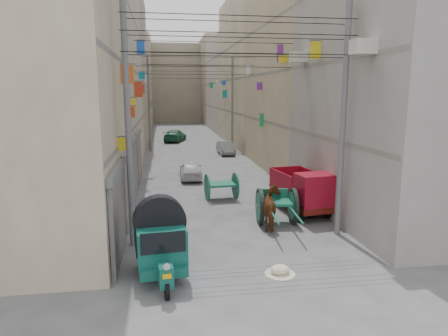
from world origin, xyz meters
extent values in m
cube|color=slate|center=(-4.12, 8.00, 3.20)|extent=(0.25, 9.80, 0.18)
cube|color=slate|center=(-4.12, 8.00, 6.20)|extent=(0.25, 9.80, 0.18)
cube|color=#B0A797|center=(-8.00, 19.00, 6.00)|extent=(8.00, 12.00, 12.00)
cube|color=slate|center=(-4.12, 19.00, 3.20)|extent=(0.25, 11.76, 0.18)
cube|color=slate|center=(-4.12, 19.00, 6.20)|extent=(0.25, 11.76, 0.18)
cube|color=slate|center=(-4.12, 19.00, 9.20)|extent=(0.25, 11.76, 0.18)
cube|color=gray|center=(-8.00, 32.00, 7.00)|extent=(8.00, 14.00, 14.00)
cube|color=slate|center=(-4.12, 32.00, 3.20)|extent=(0.25, 13.72, 0.18)
cube|color=slate|center=(-4.12, 32.00, 6.20)|extent=(0.25, 13.72, 0.18)
cube|color=slate|center=(-4.12, 32.00, 9.20)|extent=(0.25, 13.72, 0.18)
cube|color=gray|center=(-8.00, 46.00, 5.90)|extent=(8.00, 14.00, 11.80)
cube|color=slate|center=(-4.12, 46.00, 3.20)|extent=(0.25, 13.72, 0.18)
cube|color=slate|center=(-4.12, 46.00, 6.20)|extent=(0.25, 13.72, 0.18)
cube|color=slate|center=(-4.12, 46.00, 9.20)|extent=(0.25, 13.72, 0.18)
cube|color=tan|center=(-8.00, 59.00, 6.75)|extent=(8.00, 12.00, 13.50)
cube|color=slate|center=(-4.12, 59.00, 3.20)|extent=(0.25, 11.76, 0.18)
cube|color=slate|center=(-4.12, 59.00, 6.20)|extent=(0.25, 11.76, 0.18)
cube|color=slate|center=(-4.12, 59.00, 9.20)|extent=(0.25, 11.76, 0.18)
cube|color=gray|center=(8.00, 8.00, 6.50)|extent=(8.00, 10.00, 13.00)
cube|color=slate|center=(4.12, 8.00, 3.20)|extent=(0.25, 9.80, 0.18)
cube|color=slate|center=(4.12, 8.00, 6.20)|extent=(0.25, 9.80, 0.18)
cube|color=tan|center=(8.00, 19.00, 6.00)|extent=(8.00, 12.00, 12.00)
cube|color=slate|center=(4.12, 19.00, 3.20)|extent=(0.25, 11.76, 0.18)
cube|color=slate|center=(4.12, 19.00, 6.20)|extent=(0.25, 11.76, 0.18)
cube|color=slate|center=(4.12, 19.00, 9.20)|extent=(0.25, 11.76, 0.18)
cube|color=#C6B996|center=(8.00, 32.00, 7.00)|extent=(8.00, 14.00, 14.00)
cube|color=slate|center=(4.12, 32.00, 3.20)|extent=(0.25, 13.72, 0.18)
cube|color=slate|center=(4.12, 32.00, 6.20)|extent=(0.25, 13.72, 0.18)
cube|color=slate|center=(4.12, 32.00, 9.20)|extent=(0.25, 13.72, 0.18)
cube|color=#B0A797|center=(8.00, 46.00, 5.90)|extent=(8.00, 14.00, 11.80)
cube|color=slate|center=(4.12, 46.00, 3.20)|extent=(0.25, 13.72, 0.18)
cube|color=slate|center=(4.12, 46.00, 6.20)|extent=(0.25, 13.72, 0.18)
cube|color=slate|center=(4.12, 46.00, 9.20)|extent=(0.25, 13.72, 0.18)
cube|color=gray|center=(8.00, 59.00, 6.75)|extent=(8.00, 12.00, 13.50)
cube|color=slate|center=(4.12, 59.00, 3.20)|extent=(0.25, 11.76, 0.18)
cube|color=slate|center=(4.12, 59.00, 6.20)|extent=(0.25, 11.76, 0.18)
cube|color=slate|center=(4.12, 59.00, 9.20)|extent=(0.25, 11.76, 0.18)
cube|color=gray|center=(0.00, 66.00, 6.50)|extent=(22.00, 10.00, 13.00)
cube|color=#505056|center=(-3.92, 4.80, 1.30)|extent=(0.12, 3.00, 2.60)
cube|color=#5D5D60|center=(-3.90, 4.80, 2.75)|extent=(0.18, 3.20, 0.25)
cube|color=#505056|center=(-3.92, 8.50, 1.30)|extent=(0.12, 3.00, 2.60)
cube|color=#5D5D60|center=(-3.90, 8.50, 2.75)|extent=(0.18, 3.20, 0.25)
cube|color=#505056|center=(-3.92, 12.20, 1.30)|extent=(0.12, 3.00, 2.60)
cube|color=#5D5D60|center=(-3.90, 12.20, 2.75)|extent=(0.18, 3.20, 0.25)
cube|color=#505056|center=(-3.92, 16.00, 1.30)|extent=(0.12, 3.00, 2.60)
cube|color=#5D5D60|center=(-3.90, 16.00, 2.75)|extent=(0.18, 3.20, 0.25)
cube|color=blue|center=(3.81, 34.28, 5.98)|extent=(0.38, 0.08, 0.41)
cube|color=#C85617|center=(-3.86, 41.61, 3.62)|extent=(0.27, 0.08, 0.71)
cube|color=yellow|center=(-3.78, 6.43, 3.35)|extent=(0.44, 0.08, 0.42)
cube|color=#B43418|center=(-3.77, 15.80, 5.17)|extent=(0.45, 0.08, 0.84)
cube|color=#1B9650|center=(3.79, 44.88, 5.91)|extent=(0.41, 0.08, 0.59)
cube|color=#B43418|center=(-3.81, 9.76, 4.24)|extent=(0.38, 0.08, 0.44)
cube|color=#0D8490|center=(3.78, 33.54, 4.85)|extent=(0.43, 0.08, 0.72)
cube|color=white|center=(3.86, 39.62, 6.25)|extent=(0.28, 0.08, 0.44)
cube|color=blue|center=(-3.76, 20.00, 7.85)|extent=(0.48, 0.08, 0.84)
cube|color=#0D8490|center=(-3.85, 38.07, 3.67)|extent=(0.31, 0.08, 0.44)
cube|color=#702895|center=(3.82, 19.02, 5.41)|extent=(0.35, 0.08, 0.45)
cube|color=white|center=(3.83, 22.65, 6.65)|extent=(0.34, 0.08, 0.79)
cube|color=yellow|center=(-3.86, 12.02, 4.50)|extent=(0.28, 0.08, 0.52)
cube|color=white|center=(-3.86, 29.62, 6.26)|extent=(0.28, 0.08, 0.74)
cube|color=#1B9650|center=(3.87, 18.51, 3.22)|extent=(0.26, 0.08, 0.80)
cube|color=#1B9650|center=(3.83, 9.37, 6.69)|extent=(0.34, 0.08, 0.55)
cube|color=#C85617|center=(-3.76, 8.55, 5.67)|extent=(0.47, 0.08, 0.67)
cube|color=#0D8490|center=(-3.80, 21.15, 6.14)|extent=(0.40, 0.08, 0.47)
cube|color=#B43418|center=(-3.84, 21.66, 5.24)|extent=(0.32, 0.08, 0.55)
cube|color=yellow|center=(3.76, 13.74, 6.73)|extent=(0.47, 0.08, 0.35)
cube|color=#702895|center=(3.84, 14.58, 7.07)|extent=(0.32, 0.08, 0.89)
cube|color=yellow|center=(3.78, 9.29, 6.73)|extent=(0.44, 0.08, 0.69)
cube|color=#0D8490|center=(-4.06, 6.00, 3.00)|extent=(0.10, 3.20, 0.80)
cube|color=#0D8490|center=(-4.06, 15.00, 3.00)|extent=(0.10, 3.20, 0.80)
cube|color=white|center=(-4.06, 27.00, 3.00)|extent=(0.10, 3.20, 0.80)
cube|color=#C85617|center=(-4.06, 39.00, 3.00)|extent=(0.10, 3.20, 0.80)
cube|color=#0D8490|center=(4.06, 6.00, 3.00)|extent=(0.10, 3.20, 0.80)
cube|color=#0D8490|center=(4.06, 15.00, 3.00)|extent=(0.10, 3.20, 0.80)
cube|color=white|center=(4.06, 27.00, 3.00)|extent=(0.10, 3.20, 0.80)
cube|color=#C85617|center=(4.06, 39.00, 3.00)|extent=(0.10, 3.20, 0.80)
cube|color=beige|center=(3.65, 5.00, 6.40)|extent=(0.70, 0.55, 0.45)
cube|color=beige|center=(3.65, 11.00, 6.60)|extent=(0.70, 0.55, 0.45)
cylinder|color=#5D5D60|center=(-3.60, 6.00, 4.00)|extent=(0.20, 0.20, 8.00)
cylinder|color=#5D5D60|center=(3.60, 6.00, 4.00)|extent=(0.20, 0.20, 8.00)
cylinder|color=#5D5D60|center=(-3.60, 28.00, 4.00)|extent=(0.20, 0.20, 8.00)
cylinder|color=#5D5D60|center=(3.60, 28.00, 4.00)|extent=(0.20, 0.20, 8.00)
cylinder|color=black|center=(0.00, 5.50, 6.20)|extent=(7.40, 0.02, 0.02)
cylinder|color=black|center=(0.00, 5.50, 6.80)|extent=(7.40, 0.02, 0.02)
cylinder|color=black|center=(0.00, 5.50, 7.30)|extent=(7.40, 0.02, 0.02)
cylinder|color=black|center=(0.00, 6.50, 6.20)|extent=(7.40, 0.02, 0.02)
cylinder|color=black|center=(0.00, 6.50, 6.80)|extent=(7.40, 0.02, 0.02)
cylinder|color=black|center=(0.00, 6.50, 7.30)|extent=(7.40, 0.02, 0.02)
cylinder|color=black|center=(0.00, 12.00, 6.20)|extent=(7.40, 0.02, 0.02)
cylinder|color=black|center=(0.00, 12.00, 6.80)|extent=(7.40, 0.02, 0.02)
cylinder|color=black|center=(0.00, 12.00, 7.30)|extent=(7.40, 0.02, 0.02)
cylinder|color=black|center=(0.00, 20.00, 6.20)|extent=(7.40, 0.02, 0.02)
cylinder|color=black|center=(0.00, 20.00, 6.80)|extent=(7.40, 0.02, 0.02)
cylinder|color=black|center=(0.00, 20.00, 7.30)|extent=(7.40, 0.02, 0.02)
cylinder|color=black|center=(0.00, 28.00, 6.20)|extent=(7.40, 0.02, 0.02)
cylinder|color=black|center=(0.00, 28.00, 6.80)|extent=(7.40, 0.02, 0.02)
cylinder|color=black|center=(0.00, 28.00, 7.30)|extent=(7.40, 0.02, 0.02)
cylinder|color=black|center=(-2.54, 2.25, 0.28)|extent=(0.18, 0.56, 0.55)
cylinder|color=black|center=(-3.28, 4.06, 0.28)|extent=(0.18, 0.56, 0.55)
cylinder|color=black|center=(-2.20, 4.18, 0.28)|extent=(0.18, 0.56, 0.55)
cube|color=#0D4D42|center=(-2.68, 3.53, 0.47)|extent=(1.43, 2.00, 0.28)
cube|color=#0D4D42|center=(-2.54, 2.30, 0.59)|extent=(0.39, 0.48, 0.54)
cylinder|color=silver|center=(-2.52, 2.07, 0.94)|extent=(0.18, 0.07, 0.18)
cube|color=#DAA20C|center=(-2.52, 2.06, 0.69)|extent=(0.22, 0.05, 0.12)
cube|color=#0D4D42|center=(-2.68, 3.58, 1.04)|extent=(1.46, 1.81, 0.94)
cube|color=black|center=(-2.59, 2.72, 1.28)|extent=(1.14, 0.18, 0.54)
cube|color=black|center=(-3.33, 3.51, 1.14)|extent=(0.16, 1.18, 0.64)
cube|color=black|center=(-2.03, 3.65, 1.14)|extent=(0.16, 1.18, 0.64)
cube|color=silver|center=(-2.59, 2.69, 0.54)|extent=(1.23, 0.18, 0.06)
cylinder|color=black|center=(1.10, 7.48, 0.70)|extent=(0.27, 1.41, 1.40)
cylinder|color=#155C46|center=(1.10, 7.48, 0.70)|extent=(0.26, 1.10, 1.09)
cylinder|color=#5D5D60|center=(1.10, 7.48, 0.70)|extent=(0.23, 0.20, 0.18)
cylinder|color=black|center=(2.39, 7.37, 0.70)|extent=(0.27, 1.41, 1.40)
cylinder|color=#155C46|center=(2.39, 7.37, 0.70)|extent=(0.26, 1.10, 1.09)
cylinder|color=#5D5D60|center=(2.39, 7.37, 0.70)|extent=(0.23, 0.20, 0.18)
cylinder|color=#5D5D60|center=(1.74, 7.43, 0.70)|extent=(1.35, 0.19, 0.08)
cube|color=#155C46|center=(1.74, 7.43, 0.88)|extent=(1.14, 1.18, 0.10)
cube|color=#155C46|center=(1.79, 7.92, 1.10)|extent=(1.05, 0.17, 0.35)
cylinder|color=#155C46|center=(1.24, 6.22, 0.80)|extent=(0.27, 2.29, 0.07)
cylinder|color=#155C46|center=(2.04, 6.15, 0.80)|extent=(0.27, 2.29, 0.07)
cylinder|color=black|center=(2.70, 7.55, 0.33)|extent=(0.27, 0.68, 0.66)
cylinder|color=black|center=(2.41, 9.75, 0.33)|extent=(0.27, 0.68, 0.66)
cylinder|color=black|center=(3.99, 7.73, 0.33)|extent=(0.27, 0.68, 0.66)
cylinder|color=black|center=(3.70, 9.92, 0.33)|extent=(0.27, 0.68, 0.66)
cube|color=#5A130C|center=(3.20, 8.74, 0.55)|extent=(1.89, 3.49, 0.35)
cube|color=maroon|center=(3.35, 7.59, 1.26)|extent=(1.59, 1.24, 1.26)
cube|color=black|center=(3.41, 7.12, 1.36)|extent=(1.31, 0.23, 0.55)
cube|color=#5A130C|center=(3.13, 9.29, 0.83)|extent=(1.79, 2.40, 0.12)
cube|color=maroon|center=(2.40, 9.19, 1.26)|extent=(0.35, 2.20, 0.86)
cube|color=maroon|center=(3.86, 9.38, 1.26)|extent=(0.35, 2.20, 0.86)
cube|color=maroon|center=(2.98, 10.36, 1.26)|extent=(1.51, 0.26, 0.86)
cylinder|color=#155C46|center=(-0.53, 11.23, 0.64)|extent=(0.17, 1.28, 1.28)
cylinder|color=#155C46|center=(0.84, 11.34, 0.64)|extent=(0.17, 1.28, 1.28)
cube|color=#155C46|center=(0.16, 11.29, 0.76)|extent=(1.31, 1.18, 0.10)
cylinder|color=#5D5D60|center=(0.16, 11.29, 0.64)|extent=(1.42, 0.20, 0.08)
ellipsoid|color=beige|center=(0.62, 3.16, 0.13)|extent=(0.54, 0.43, 0.27)
imported|color=#5C2616|center=(1.48, 7.00, 0.76)|extent=(1.06, 1.89, 1.52)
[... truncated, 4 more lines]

